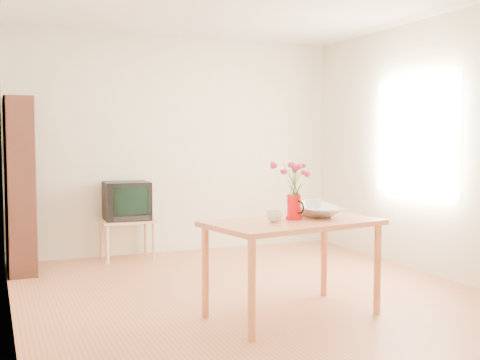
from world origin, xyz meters
name	(u,v)px	position (x,y,z in m)	size (l,w,h in m)	color
room	(256,148)	(0.03, 0.00, 1.30)	(4.50, 4.50, 4.50)	#AE633D
table	(293,232)	(0.03, -0.69, 0.66)	(1.43, 0.98, 0.75)	#C56B43
tv_stand	(127,226)	(-0.70, 1.97, 0.39)	(0.60, 0.45, 0.46)	tan
bookshelf	(20,191)	(-1.85, 1.75, 0.84)	(0.28, 0.70, 1.80)	#321610
pitcher	(294,208)	(0.07, -0.64, 0.84)	(0.13, 0.21, 0.20)	red
flowers	(294,176)	(0.07, -0.65, 1.09)	(0.22, 0.22, 0.31)	#F33977
mug	(274,217)	(-0.15, -0.74, 0.79)	(0.11, 0.11, 0.09)	white
bowl	(314,185)	(0.35, -0.44, 1.00)	(0.52, 0.52, 0.49)	white
teacup_a	(309,191)	(0.31, -0.44, 0.94)	(0.06, 0.06, 0.06)	white
teacup_b	(317,190)	(0.40, -0.42, 0.95)	(0.07, 0.07, 0.07)	white
television	(126,200)	(-0.70, 1.98, 0.68)	(0.51, 0.48, 0.43)	black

